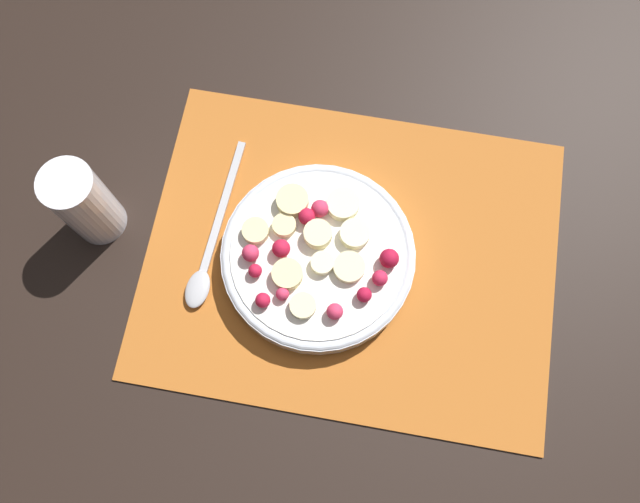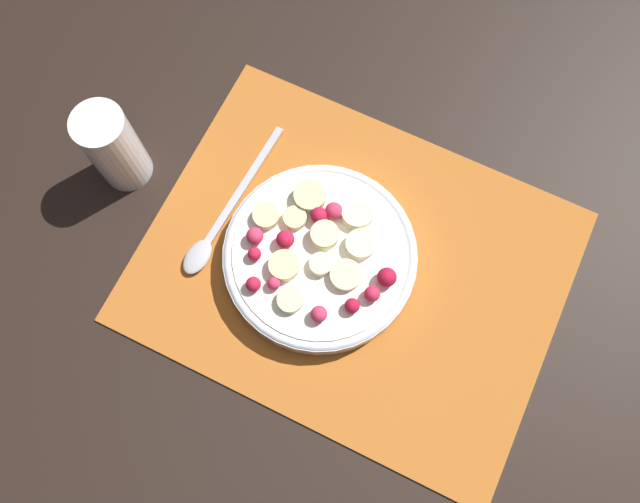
{
  "view_description": "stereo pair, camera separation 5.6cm",
  "coord_description": "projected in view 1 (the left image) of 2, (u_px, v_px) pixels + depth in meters",
  "views": [
    {
      "loc": [
        -0.0,
        -0.21,
        0.7
      ],
      "look_at": [
        -0.04,
        -0.01,
        0.04
      ],
      "focal_mm": 35.0,
      "sensor_mm": 36.0,
      "label": 1
    },
    {
      "loc": [
        0.05,
        -0.19,
        0.7
      ],
      "look_at": [
        -0.04,
        -0.01,
        0.04
      ],
      "focal_mm": 35.0,
      "sensor_mm": 36.0,
      "label": 2
    }
  ],
  "objects": [
    {
      "name": "placemat",
      "position": [
        353.0,
        257.0,
        0.73
      ],
      "size": [
        0.48,
        0.37,
        0.01
      ],
      "color": "#B26023",
      "rests_on": "ground_plane"
    },
    {
      "name": "spoon",
      "position": [
        210.0,
        256.0,
        0.73
      ],
      "size": [
        0.03,
        0.21,
        0.01
      ],
      "rotation": [
        0.0,
        0.0,
        4.65
      ],
      "color": "#B2B2B7",
      "rests_on": "placemat"
    },
    {
      "name": "ground_plane",
      "position": [
        353.0,
        258.0,
        0.73
      ],
      "size": [
        3.0,
        3.0,
        0.0
      ],
      "primitive_type": "plane",
      "color": "black"
    },
    {
      "name": "fruit_bowl",
      "position": [
        320.0,
        255.0,
        0.71
      ],
      "size": [
        0.22,
        0.22,
        0.05
      ],
      "color": "silver",
      "rests_on": "placemat"
    },
    {
      "name": "drinking_glass",
      "position": [
        86.0,
        204.0,
        0.69
      ],
      "size": [
        0.06,
        0.06,
        0.12
      ],
      "color": "white",
      "rests_on": "ground_plane"
    }
  ]
}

